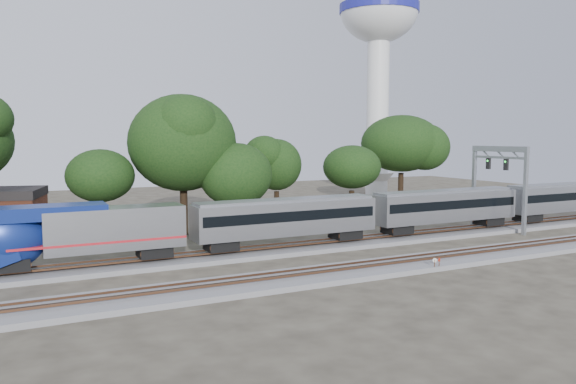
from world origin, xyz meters
The scene contains 15 objects.
ground centered at (0.00, 0.00, 0.00)m, with size 160.00×160.00×0.00m, color #383328.
track_far centered at (0.00, 6.00, 0.21)m, with size 160.00×5.00×0.73m.
track_near centered at (0.00, -4.00, 0.21)m, with size 160.00×5.00×0.73m.
train centered at (17.95, 6.00, 3.26)m, with size 92.36×3.19×4.70m.
switch_stand_red centered at (6.01, -6.32, 0.68)m, with size 0.32×0.16×1.06m.
switch_stand_white centered at (5.49, -6.38, 0.71)m, with size 0.35×0.13×1.11m.
switch_lever centered at (7.20, -5.56, 0.15)m, with size 0.50×0.30×0.30m, color #512D19.
water_tower centered at (37.24, 45.60, 29.43)m, with size 14.35×14.35×39.73m.
signal_gantry centered at (25.58, 6.00, 6.99)m, with size 0.67×7.89×9.59m.
tree_2 centered at (-15.91, 18.88, 6.70)m, with size 6.84×6.84×9.64m.
tree_3 centered at (-7.26, 19.22, 9.97)m, with size 10.15×10.15×14.31m.
tree_4 centered at (-2.15, 16.65, 6.50)m, with size 6.63×6.63×9.35m.
tree_5 centered at (5.59, 22.65, 7.18)m, with size 7.32×7.32×10.32m.
tree_6 centered at (15.90, 21.43, 6.70)m, with size 6.84×6.84×9.64m.
tree_7 centered at (29.22, 28.22, 9.62)m, with size 9.79×9.79×13.81m.
Camera 1 is at (-24.40, -39.94, 10.60)m, focal length 35.00 mm.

